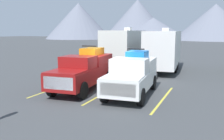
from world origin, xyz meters
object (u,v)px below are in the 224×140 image
Objects in this scene: pickup_truck_a at (84,70)px; camper_trailer_b at (164,48)px; camper_trailer_a at (125,47)px; pickup_truck_b at (133,74)px.

pickup_truck_a is 9.52m from camper_trailer_b.
pickup_truck_a is 8.77m from camper_trailer_a.
camper_trailer_a is at bearing 93.32° from pickup_truck_a.
camper_trailer_a reaches higher than pickup_truck_a.
pickup_truck_b is 0.61× the size of camper_trailer_b.
camper_trailer_b is (3.63, 0.23, -0.03)m from camper_trailer_a.
pickup_truck_b is 9.58m from camper_trailer_a.
pickup_truck_a is at bearing -86.68° from camper_trailer_a.
camper_trailer_b is at bearing 3.70° from camper_trailer_a.
camper_trailer_b is at bearing 90.27° from pickup_truck_b.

